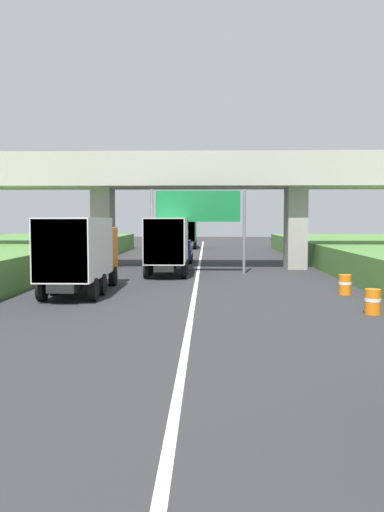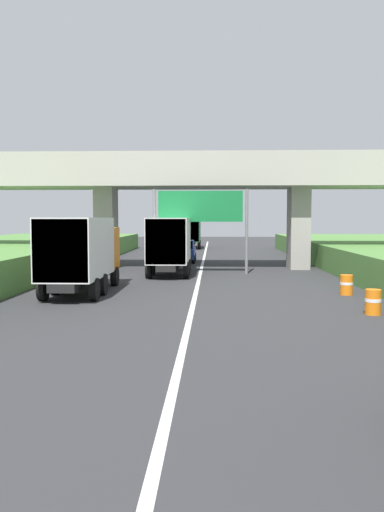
{
  "view_description": "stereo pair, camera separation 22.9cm",
  "coord_description": "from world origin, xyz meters",
  "px_view_note": "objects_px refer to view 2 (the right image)",
  "views": [
    {
      "loc": [
        0.56,
        0.46,
        3.39
      ],
      "look_at": [
        0.0,
        20.17,
        2.0
      ],
      "focal_mm": 37.1,
      "sensor_mm": 36.0,
      "label": 1
    },
    {
      "loc": [
        0.79,
        0.46,
        3.39
      ],
      "look_at": [
        0.0,
        20.17,
        2.0
      ],
      "focal_mm": 37.1,
      "sensor_mm": 36.0,
      "label": 2
    }
  ],
  "objects_px": {
    "truck_orange": "(82,251)",
    "construction_barrel_3": "(373,302)",
    "truck_green": "(190,231)",
    "overhead_highway_sign": "(200,212)",
    "car_blue": "(184,251)",
    "truck_black": "(171,243)",
    "construction_barrel_4": "(347,285)"
  },
  "relations": [
    {
      "from": "truck_green",
      "to": "truck_black",
      "type": "relative_size",
      "value": 1.0
    },
    {
      "from": "overhead_highway_sign",
      "to": "car_blue",
      "type": "bearing_deg",
      "value": 100.12
    },
    {
      "from": "overhead_highway_sign",
      "to": "car_blue",
      "type": "xyz_separation_m",
      "value": [
        -1.51,
        8.46,
        -2.98
      ]
    },
    {
      "from": "overhead_highway_sign",
      "to": "construction_barrel_3",
      "type": "relative_size",
      "value": 6.53
    },
    {
      "from": "overhead_highway_sign",
      "to": "car_blue",
      "type": "height_order",
      "value": "overhead_highway_sign"
    },
    {
      "from": "construction_barrel_4",
      "to": "overhead_highway_sign",
      "type": "bearing_deg",
      "value": 126.94
    },
    {
      "from": "overhead_highway_sign",
      "to": "truck_green",
      "type": "relative_size",
      "value": 0.81
    },
    {
      "from": "truck_green",
      "to": "construction_barrel_4",
      "type": "bearing_deg",
      "value": -77.0
    },
    {
      "from": "construction_barrel_3",
      "to": "overhead_highway_sign",
      "type": "bearing_deg",
      "value": 115.02
    },
    {
      "from": "construction_barrel_4",
      "to": "truck_black",
      "type": "bearing_deg",
      "value": 135.31
    },
    {
      "from": "car_blue",
      "to": "truck_green",
      "type": "bearing_deg",
      "value": 90.98
    },
    {
      "from": "truck_green",
      "to": "car_blue",
      "type": "relative_size",
      "value": 1.78
    },
    {
      "from": "truck_green",
      "to": "construction_barrel_3",
      "type": "bearing_deg",
      "value": -78.84
    },
    {
      "from": "overhead_highway_sign",
      "to": "truck_black",
      "type": "xyz_separation_m",
      "value": [
        -1.81,
        -0.51,
        -1.9
      ]
    },
    {
      "from": "overhead_highway_sign",
      "to": "truck_green",
      "type": "bearing_deg",
      "value": 93.74
    },
    {
      "from": "car_blue",
      "to": "construction_barrel_4",
      "type": "xyz_separation_m",
      "value": [
        8.25,
        -17.42,
        -0.4
      ]
    },
    {
      "from": "truck_orange",
      "to": "construction_barrel_3",
      "type": "height_order",
      "value": "truck_orange"
    },
    {
      "from": "car_blue",
      "to": "construction_barrel_3",
      "type": "xyz_separation_m",
      "value": [
        7.96,
        -22.28,
        -0.4
      ]
    },
    {
      "from": "truck_orange",
      "to": "truck_green",
      "type": "height_order",
      "value": "same"
    },
    {
      "from": "overhead_highway_sign",
      "to": "construction_barrel_4",
      "type": "xyz_separation_m",
      "value": [
        6.74,
        -8.96,
        -3.37
      ]
    },
    {
      "from": "truck_black",
      "to": "construction_barrel_3",
      "type": "bearing_deg",
      "value": -58.19
    },
    {
      "from": "truck_orange",
      "to": "construction_barrel_3",
      "type": "xyz_separation_m",
      "value": [
        11.63,
        -4.95,
        -1.47
      ]
    },
    {
      "from": "overhead_highway_sign",
      "to": "truck_green",
      "type": "height_order",
      "value": "overhead_highway_sign"
    },
    {
      "from": "truck_orange",
      "to": "car_blue",
      "type": "height_order",
      "value": "truck_orange"
    },
    {
      "from": "overhead_highway_sign",
      "to": "truck_orange",
      "type": "bearing_deg",
      "value": -120.23
    },
    {
      "from": "car_blue",
      "to": "construction_barrel_3",
      "type": "relative_size",
      "value": 4.56
    },
    {
      "from": "truck_green",
      "to": "car_blue",
      "type": "height_order",
      "value": "truck_green"
    },
    {
      "from": "truck_green",
      "to": "overhead_highway_sign",
      "type": "bearing_deg",
      "value": -86.26
    },
    {
      "from": "truck_green",
      "to": "construction_barrel_4",
      "type": "distance_m",
      "value": 38.21
    },
    {
      "from": "truck_green",
      "to": "construction_barrel_3",
      "type": "height_order",
      "value": "truck_green"
    },
    {
      "from": "truck_black",
      "to": "car_blue",
      "type": "xyz_separation_m",
      "value": [
        0.3,
        8.97,
        -1.08
      ]
    },
    {
      "from": "construction_barrel_3",
      "to": "truck_black",
      "type": "bearing_deg",
      "value": 121.81
    }
  ]
}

